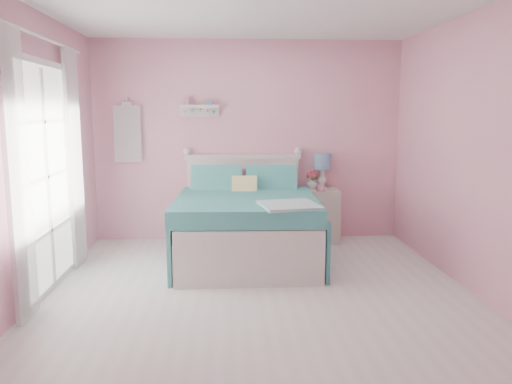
{
  "coord_description": "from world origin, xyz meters",
  "views": [
    {
      "loc": [
        -0.28,
        -4.32,
        1.68
      ],
      "look_at": [
        0.04,
        1.2,
        0.79
      ],
      "focal_mm": 35.0,
      "sensor_mm": 36.0,
      "label": 1
    }
  ],
  "objects": [
    {
      "name": "table_lamp",
      "position": [
        0.96,
        2.09,
        1.01
      ],
      "size": [
        0.23,
        0.23,
        0.45
      ],
      "color": "white",
      "rests_on": "nightstand"
    },
    {
      "name": "floor",
      "position": [
        0.0,
        0.0,
        0.0
      ],
      "size": [
        4.5,
        4.5,
        0.0
      ],
      "primitive_type": "plane",
      "color": "silver",
      "rests_on": "ground"
    },
    {
      "name": "curtain_near",
      "position": [
        -1.92,
        -0.34,
        1.18
      ],
      "size": [
        0.04,
        0.4,
        2.32
      ],
      "primitive_type": "cube",
      "color": "white",
      "rests_on": "floor"
    },
    {
      "name": "bed",
      "position": [
        -0.07,
        1.27,
        0.39
      ],
      "size": [
        1.6,
        1.98,
        1.13
      ],
      "rotation": [
        0.0,
        0.0,
        -0.04
      ],
      "color": "silver",
      "rests_on": "floor"
    },
    {
      "name": "hanging_dress",
      "position": [
        -1.55,
        2.18,
        1.4
      ],
      "size": [
        0.34,
        0.03,
        0.72
      ],
      "primitive_type": "cube",
      "color": "white",
      "rests_on": "room_shell"
    },
    {
      "name": "nightstand",
      "position": [
        0.91,
        1.99,
        0.35
      ],
      "size": [
        0.48,
        0.47,
        0.69
      ],
      "color": "beige",
      "rests_on": "floor"
    },
    {
      "name": "wall_shelf",
      "position": [
        -0.63,
        2.19,
        1.73
      ],
      "size": [
        0.5,
        0.15,
        0.25
      ],
      "color": "silver",
      "rests_on": "room_shell"
    },
    {
      "name": "teacup",
      "position": [
        0.89,
        1.83,
        0.73
      ],
      "size": [
        0.12,
        0.12,
        0.08
      ],
      "primitive_type": "imported",
      "rotation": [
        0.0,
        0.0,
        0.29
      ],
      "color": "pink",
      "rests_on": "nightstand"
    },
    {
      "name": "french_door",
      "position": [
        -1.97,
        0.4,
        1.07
      ],
      "size": [
        0.04,
        1.32,
        2.16
      ],
      "color": "silver",
      "rests_on": "floor"
    },
    {
      "name": "curtain_far",
      "position": [
        -1.92,
        1.14,
        1.18
      ],
      "size": [
        0.04,
        0.4,
        2.32
      ],
      "primitive_type": "cube",
      "color": "white",
      "rests_on": "floor"
    },
    {
      "name": "room_shell",
      "position": [
        0.0,
        0.0,
        1.58
      ],
      "size": [
        4.5,
        4.5,
        4.5
      ],
      "color": "pink",
      "rests_on": "floor"
    },
    {
      "name": "roses",
      "position": [
        0.82,
        2.04,
        0.88
      ],
      "size": [
        0.14,
        0.11,
        0.12
      ],
      "color": "#C24256",
      "rests_on": "vase"
    },
    {
      "name": "vase",
      "position": [
        0.82,
        2.05,
        0.77
      ],
      "size": [
        0.15,
        0.15,
        0.15
      ],
      "primitive_type": "imported",
      "rotation": [
        0.0,
        0.0,
        -0.05
      ],
      "color": "silver",
      "rests_on": "nightstand"
    }
  ]
}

